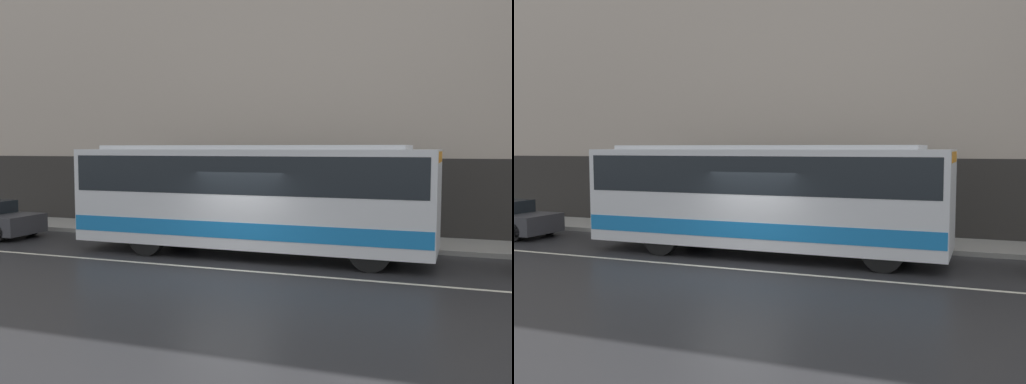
% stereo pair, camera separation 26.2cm
% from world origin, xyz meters
% --- Properties ---
extents(ground_plane, '(60.00, 60.00, 0.00)m').
position_xyz_m(ground_plane, '(0.00, 0.00, 0.00)').
color(ground_plane, '#262628').
extents(sidewalk, '(60.00, 2.58, 0.15)m').
position_xyz_m(sidewalk, '(0.00, 5.29, 0.07)').
color(sidewalk, gray).
rests_on(sidewalk, ground_plane).
extents(building_facade, '(60.00, 0.35, 13.81)m').
position_xyz_m(building_facade, '(0.00, 6.72, 6.69)').
color(building_facade, '#B7A899').
rests_on(building_facade, ground_plane).
extents(lane_stripe, '(54.00, 0.14, 0.01)m').
position_xyz_m(lane_stripe, '(0.00, 0.00, 0.00)').
color(lane_stripe, beige).
rests_on(lane_stripe, ground_plane).
extents(transit_bus, '(10.53, 2.60, 3.24)m').
position_xyz_m(transit_bus, '(-0.12, 2.12, 1.82)').
color(transit_bus, silver).
rests_on(transit_bus, ground_plane).
extents(pedestrian_waiting, '(0.36, 0.36, 1.60)m').
position_xyz_m(pedestrian_waiting, '(-3.70, 5.62, 0.89)').
color(pedestrian_waiting, '#333338').
rests_on(pedestrian_waiting, sidewalk).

